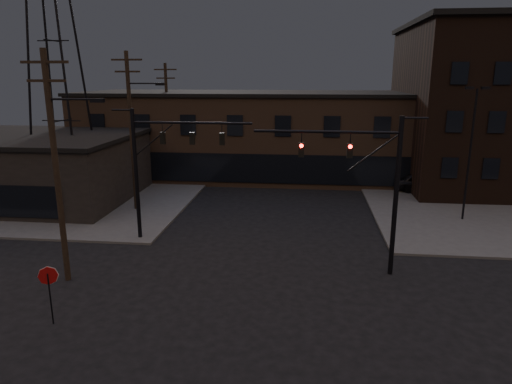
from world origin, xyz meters
TOP-DOWN VIEW (x-y plane):
  - ground at (0.00, 0.00)m, footprint 140.00×140.00m
  - sidewalk_nw at (-22.00, 22.00)m, footprint 30.00×30.00m
  - building_row at (0.00, 28.00)m, footprint 40.00×12.00m
  - building_left at (-20.00, 16.00)m, footprint 16.00×12.00m
  - traffic_signal_near at (5.36, 4.50)m, footprint 7.12×0.24m
  - traffic_signal_far at (-6.72, 8.00)m, footprint 7.12×0.24m
  - stop_sign at (-8.00, -1.99)m, footprint 0.72×0.33m
  - utility_pole_near at (-9.43, 2.00)m, footprint 3.70×0.28m
  - utility_pole_mid at (-10.44, 14.00)m, footprint 3.70×0.28m
  - utility_pole_far at (-11.50, 26.00)m, footprint 2.20×0.28m
  - transmission_tower at (-18.00, 18.00)m, footprint 7.00×7.00m
  - lot_light_a at (13.00, 14.00)m, footprint 1.50×0.28m
  - parked_car_lot_a at (12.26, 21.70)m, footprint 5.22×2.62m
  - car_crossing at (5.43, 25.24)m, footprint 2.76×4.40m

SIDE VIEW (x-z plane):
  - ground at x=0.00m, z-range 0.00..0.00m
  - sidewalk_nw at x=-22.00m, z-range 0.00..0.15m
  - car_crossing at x=5.43m, z-range 0.00..1.37m
  - parked_car_lot_a at x=12.26m, z-range 0.15..1.85m
  - stop_sign at x=-8.00m, z-range 0.60..3.08m
  - building_left at x=-20.00m, z-range 0.00..5.00m
  - building_row at x=0.00m, z-range 0.00..8.00m
  - traffic_signal_near at x=5.36m, z-range 0.93..8.93m
  - traffic_signal_far at x=-6.72m, z-range 1.01..9.01m
  - lot_light_a at x=13.00m, z-range 0.94..10.08m
  - utility_pole_far at x=-11.50m, z-range 0.28..11.28m
  - utility_pole_near at x=-9.43m, z-range 0.37..11.37m
  - utility_pole_mid at x=-10.44m, z-range 0.38..11.88m
  - transmission_tower at x=-18.00m, z-range 0.00..25.00m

